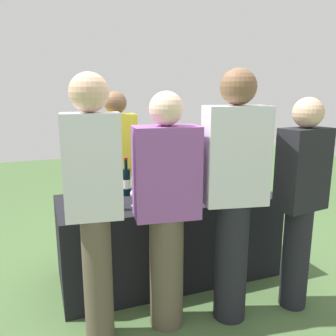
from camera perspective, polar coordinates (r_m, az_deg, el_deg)
ground_plane at (r=3.30m, az=0.00°, el=-16.88°), size 12.00×12.00×0.00m
tasting_table at (r=3.13m, az=0.00°, el=-11.05°), size 1.86×0.77×0.73m
wine_bottle_0 at (r=3.03m, az=-6.84°, el=-2.26°), size 0.07×0.07×0.33m
wine_bottle_1 at (r=3.00m, az=-3.25°, el=-2.55°), size 0.07×0.07×0.30m
wine_bottle_2 at (r=3.10m, az=-1.30°, el=-1.87°), size 0.07×0.07×0.32m
wine_bottle_3 at (r=3.20m, az=4.43°, el=-1.54°), size 0.07×0.07×0.31m
wine_bottle_4 at (r=3.30m, az=5.86°, el=-1.21°), size 0.07×0.07×0.31m
wine_bottle_5 at (r=3.27m, az=8.97°, el=-1.37°), size 0.08×0.08×0.30m
wine_bottle_6 at (r=3.37m, az=10.47°, el=-1.07°), size 0.07×0.07×0.30m
wine_glass_0 at (r=2.65m, az=-10.85°, el=-4.87°), size 0.07×0.07×0.15m
wine_glass_1 at (r=2.67m, az=-8.07°, el=-4.95°), size 0.07×0.07×0.13m
wine_glass_2 at (r=2.75m, az=-5.49°, el=-4.34°), size 0.07×0.07×0.14m
wine_glass_3 at (r=2.75m, az=-1.09°, el=-4.08°), size 0.06×0.06×0.14m
wine_glass_4 at (r=2.92m, az=-0.03°, el=-3.28°), size 0.06×0.06×0.13m
wine_glass_5 at (r=3.15m, az=10.98°, el=-2.21°), size 0.07×0.07×0.14m
server_pouring at (r=3.47m, az=-8.31°, el=0.15°), size 0.38×0.22×1.62m
guest_0 at (r=2.18m, az=-12.03°, el=-5.08°), size 0.36×0.23×1.73m
guest_1 at (r=2.32m, az=-0.26°, el=-6.36°), size 0.45×0.29×1.62m
guest_2 at (r=2.40m, az=10.77°, el=-3.63°), size 0.45×0.31×1.76m
guest_3 at (r=2.70m, az=20.94°, el=-4.56°), size 0.39×0.25×1.58m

